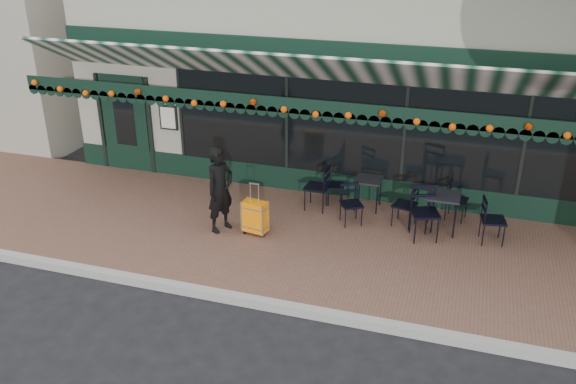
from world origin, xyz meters
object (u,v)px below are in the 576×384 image
(cafe_table_a, at_px, (443,198))
(chair_b_left, at_px, (317,187))
(cafe_table_b, at_px, (369,182))
(chair_b_right, at_px, (335,186))
(woman, at_px, (220,190))
(chair_a_extra, at_px, (493,221))
(suitcase, at_px, (255,217))
(chair_a_right, at_px, (457,200))
(chair_a_front, at_px, (425,214))
(chair_a_left, at_px, (405,205))
(chair_b_front, at_px, (351,205))

(cafe_table_a, distance_m, chair_b_left, 2.46)
(cafe_table_b, bearing_deg, chair_b_right, 177.27)
(woman, bearing_deg, cafe_table_a, -48.94)
(chair_b_right, bearing_deg, chair_a_extra, -116.02)
(suitcase, xyz_separation_m, chair_a_extra, (4.15, 0.97, 0.09))
(chair_a_extra, xyz_separation_m, chair_b_right, (-3.07, 0.74, -0.05))
(chair_b_left, bearing_deg, cafe_table_b, 110.68)
(woman, bearing_deg, chair_a_extra, -54.04)
(suitcase, relative_size, chair_b_right, 1.33)
(chair_b_left, bearing_deg, chair_a_right, 100.18)
(chair_a_front, bearing_deg, chair_a_left, 115.81)
(chair_a_left, xyz_separation_m, chair_a_right, (0.92, 0.55, -0.02))
(suitcase, relative_size, chair_a_left, 1.23)
(woman, height_order, chair_a_front, woman)
(chair_b_left, xyz_separation_m, chair_b_front, (0.79, -0.44, -0.07))
(chair_a_right, height_order, chair_b_left, chair_b_left)
(cafe_table_b, xyz_separation_m, chair_b_right, (-0.69, 0.03, -0.20))
(cafe_table_a, relative_size, chair_a_extra, 0.85)
(cafe_table_a, bearing_deg, chair_a_extra, -11.48)
(suitcase, xyz_separation_m, chair_b_right, (1.09, 1.71, 0.04))
(chair_a_left, relative_size, chair_b_right, 1.09)
(cafe_table_a, relative_size, chair_b_right, 0.96)
(woman, distance_m, chair_a_left, 3.46)
(woman, distance_m, chair_b_front, 2.48)
(chair_a_right, distance_m, chair_a_front, 1.10)
(woman, distance_m, suitcase, 0.81)
(cafe_table_b, height_order, chair_b_right, chair_b_right)
(cafe_table_b, bearing_deg, chair_a_front, -37.78)
(cafe_table_a, height_order, chair_a_left, chair_a_left)
(cafe_table_b, bearing_deg, chair_a_right, 1.19)
(chair_a_left, bearing_deg, suitcase, -52.63)
(woman, xyz_separation_m, chair_b_front, (2.25, 0.96, -0.42))
(woman, bearing_deg, chair_a_left, -45.45)
(chair_a_left, distance_m, chair_a_extra, 1.60)
(chair_a_left, height_order, chair_a_right, chair_a_left)
(cafe_table_a, bearing_deg, chair_a_front, -124.54)
(woman, relative_size, chair_b_front, 2.06)
(chair_a_right, bearing_deg, cafe_table_a, 167.17)
(woman, xyz_separation_m, chair_a_left, (3.22, 1.19, -0.40))
(cafe_table_a, distance_m, cafe_table_b, 1.57)
(chair_a_extra, bearing_deg, chair_a_front, 90.47)
(chair_a_extra, bearing_deg, chair_a_right, 31.74)
(woman, xyz_separation_m, chair_b_left, (1.46, 1.39, -0.35))
(chair_b_right, bearing_deg, chair_b_left, 128.34)
(chair_a_right, relative_size, chair_b_left, 0.86)
(chair_b_right, bearing_deg, chair_a_front, -129.43)
(chair_b_front, bearing_deg, cafe_table_a, -22.25)
(cafe_table_b, distance_m, chair_a_front, 1.52)
(chair_a_right, xyz_separation_m, chair_a_front, (-0.52, -0.96, 0.10))
(cafe_table_b, bearing_deg, chair_a_extra, -16.62)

